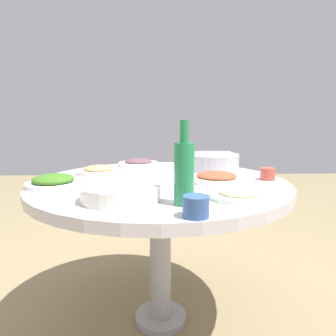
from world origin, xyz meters
TOP-DOWN VIEW (x-y plane):
  - ground at (0.00, 0.00)m, footprint 8.00×8.00m
  - round_dining_table at (0.00, 0.00)m, footprint 1.19×1.19m
  - rice_bowl at (-0.31, 0.29)m, footprint 0.32×0.32m
  - soup_bowl at (0.34, -0.14)m, footprint 0.28×0.28m
  - dish_noodles at (0.33, 0.29)m, footprint 0.22×0.22m
  - dish_greens at (0.11, -0.46)m, footprint 0.23×0.23m
  - dish_eggplant at (-0.42, -0.13)m, footprint 0.24×0.24m
  - dish_stirfry at (0.04, 0.26)m, footprint 0.24×0.24m
  - dish_shrimp at (-0.20, -0.32)m, footprint 0.24×0.24m
  - green_bottle at (0.41, 0.08)m, footprint 0.07×0.07m
  - tea_cup_near at (-0.00, 0.51)m, footprint 0.07×0.07m
  - tea_cup_far at (0.54, 0.10)m, footprint 0.08×0.08m

SIDE VIEW (x-z plane):
  - ground at x=0.00m, z-range 0.00..0.00m
  - round_dining_table at x=0.00m, z-range 0.29..1.01m
  - dish_noodles at x=0.33m, z-range 0.72..0.76m
  - dish_shrimp at x=-0.20m, z-range 0.72..0.76m
  - dish_eggplant at x=-0.42m, z-range 0.72..0.77m
  - dish_stirfry at x=0.04m, z-range 0.72..0.77m
  - dish_greens at x=0.11m, z-range 0.72..0.77m
  - soup_bowl at x=0.34m, z-range 0.72..0.78m
  - tea_cup_near at x=0.00m, z-range 0.72..0.78m
  - tea_cup_far at x=0.54m, z-range 0.72..0.79m
  - rice_bowl at x=-0.31m, z-range 0.72..0.82m
  - green_bottle at x=0.41m, z-range 0.70..0.98m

